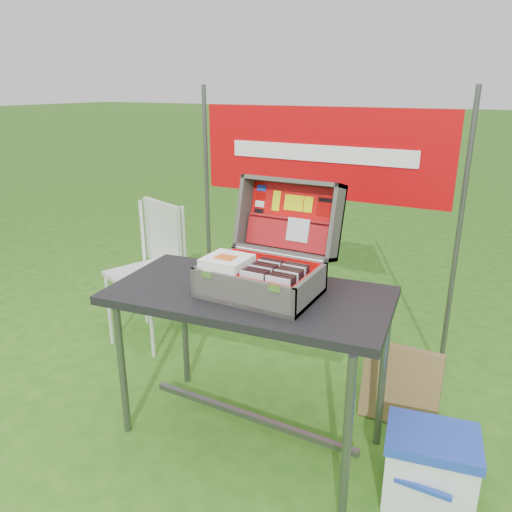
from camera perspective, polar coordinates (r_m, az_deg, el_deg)
The scene contains 89 objects.
ground at distance 2.73m, azimuth -2.90°, elevation -19.43°, with size 80.00×80.00×0.00m, color #296317.
table at distance 2.47m, azimuth -0.73°, elevation -12.64°, with size 1.28×0.64×0.80m, color #242426, non-canonical shape.
table_top at distance 2.30m, azimuth -0.77°, elevation -4.53°, with size 1.28×0.64×0.04m, color #242426.
table_leg_fl at distance 2.61m, azimuth -15.09°, elevation -12.03°, with size 0.04×0.04×0.76m, color #59595B.
table_leg_fr at distance 2.10m, azimuth 10.35°, elevation -20.16°, with size 0.04×0.04×0.76m, color #59595B.
table_leg_bl at distance 2.95m, azimuth -8.16°, elevation -7.70°, with size 0.04×0.04×0.76m, color #59595B.
table_leg_br at distance 2.51m, azimuth 14.27°, elevation -13.24°, with size 0.04×0.04×0.76m, color #59595B.
table_brace at distance 2.63m, azimuth -0.70°, elevation -17.85°, with size 1.13×0.03×0.03m, color #59595B.
suitcase at distance 2.23m, azimuth 1.21°, elevation 1.72°, with size 0.50×0.52×0.47m, color #54524D, non-canonical shape.
suitcase_base_bottom at distance 2.26m, azimuth 0.47°, elevation -4.10°, with size 0.50×0.36×0.02m, color #54524D.
suitcase_base_wall_front at distance 2.10m, azimuth -1.72°, elevation -4.24°, with size 0.50×0.02×0.14m, color #54524D.
suitcase_base_wall_back at distance 2.38m, azimuth 2.41°, elevation -1.41°, with size 0.50×0.02×0.14m, color #54524D.
suitcase_base_wall_left at distance 2.35m, azimuth -4.73°, elevation -1.69°, with size 0.02×0.36×0.14m, color #54524D.
suitcase_base_wall_right at distance 2.14m, azimuth 6.21°, elevation -3.87°, with size 0.02×0.36×0.14m, color #54524D.
suitcase_liner_floor at distance 2.25m, azimuth 0.47°, elevation -3.80°, with size 0.46×0.32×0.01m, color red.
suitcase_latch_left at distance 2.15m, azimuth -5.60°, elevation -2.09°, with size 0.05×0.01×0.03m, color silver.
suitcase_latch_right at distance 2.00m, azimuth 2.14°, elevation -3.70°, with size 0.05×0.01×0.03m, color silver.
suitcase_hinge at distance 2.37m, azimuth 2.54°, elevation 0.20°, with size 0.02×0.02×0.45m, color silver.
suitcase_lid_back at distance 2.47m, azimuth 4.30°, elevation 4.43°, with size 0.50×0.36×0.02m, color #54524D.
suitcase_lid_rim_far at distance 2.42m, azimuth 4.27°, elevation 8.48°, with size 0.50×0.02×0.14m, color #54524D.
suitcase_lid_rim_near at distance 2.43m, azimuth 3.24°, elevation 0.49°, with size 0.50×0.02×0.14m, color #54524D.
suitcase_lid_rim_left at distance 2.52m, azimuth -1.26°, elevation 5.14°, with size 0.02×0.36×0.14m, color #54524D.
suitcase_lid_rim_right at distance 2.33m, azimuth 9.17°, elevation 3.72°, with size 0.02×0.36×0.14m, color #54524D.
suitcase_lid_liner at distance 2.46m, azimuth 4.18°, elevation 4.44°, with size 0.46×0.32×0.01m, color red.
suitcase_liner_wall_front at distance 2.11m, azimuth -1.55°, elevation -3.88°, with size 0.46×0.01×0.12m, color red.
suitcase_liner_wall_back at distance 2.37m, azimuth 2.27°, elevation -1.28°, with size 0.46×0.01×0.12m, color red.
suitcase_liner_wall_left at distance 2.34m, azimuth -4.48°, elevation -1.51°, with size 0.01×0.32×0.12m, color red.
suitcase_liner_wall_right at distance 2.14m, azimuth 5.90°, elevation -3.56°, with size 0.01×0.32×0.12m, color red.
suitcase_lid_pocket at distance 2.44m, azimuth 3.75°, elevation 2.52°, with size 0.44×0.14×0.03m, color #A11417.
suitcase_pocket_edge at distance 2.43m, azimuth 3.91°, elevation 4.20°, with size 0.43×0.02×0.02m, color #A11417.
suitcase_pocket_cd at distance 2.40m, azimuth 4.83°, elevation 2.98°, with size 0.11×0.11×0.01m, color silver.
lid_sticker_cc_a at distance 2.53m, azimuth 0.65°, elevation 7.78°, with size 0.05×0.03×0.00m, color #1933B2.
lid_sticker_cc_b at distance 2.53m, azimuth 0.54°, elevation 6.88°, with size 0.05×0.03×0.00m, color #A00503.
lid_sticker_cc_c at distance 2.53m, azimuth 0.43°, elevation 5.98°, with size 0.05×0.03×0.00m, color white.
lid_sticker_cc_d at distance 2.53m, azimuth 0.32°, elevation 5.08°, with size 0.05×0.03×0.00m, color black.
lid_card_neon_tall at distance 2.49m, azimuth 2.34°, elevation 6.32°, with size 0.04×0.10×0.00m, color #D5E608.
lid_card_neon_main at distance 2.45m, azimuth 4.33°, elevation 6.08°, with size 0.10×0.08×0.00m, color #D5E608.
lid_card_neon_small at distance 2.42m, azimuth 5.99°, elevation 5.87°, with size 0.05×0.08×0.00m, color #D5E608.
lid_sticker_band at distance 2.39m, azimuth 7.98°, elevation 5.61°, with size 0.09×0.09×0.00m, color #A00503.
lid_sticker_band_bar at distance 2.39m, azimuth 8.08°, elevation 6.33°, with size 0.08×0.02×0.00m, color black.
cd_left_0 at distance 2.11m, azimuth -0.51°, elevation -3.52°, with size 0.11×0.01×0.13m, color silver.
cd_left_1 at distance 2.12m, azimuth -0.25°, elevation -3.34°, with size 0.11×0.01×0.13m, color black.
cd_left_2 at distance 2.14m, azimuth 0.01°, elevation -3.17°, with size 0.11×0.01×0.13m, color black.
cd_left_3 at distance 2.15m, azimuth 0.26°, elevation -2.99°, with size 0.11×0.01×0.13m, color black.
cd_left_4 at distance 2.17m, azimuth 0.51°, elevation -2.82°, with size 0.11×0.01×0.13m, color silver.
cd_left_5 at distance 2.19m, azimuth 0.76°, elevation -2.65°, with size 0.11×0.01×0.13m, color black.
cd_left_6 at distance 2.20m, azimuth 1.00°, elevation -2.49°, with size 0.11×0.01×0.13m, color black.
cd_left_7 at distance 2.22m, azimuth 1.24°, elevation -2.32°, with size 0.11×0.01×0.13m, color black.
cd_left_8 at distance 2.24m, azimuth 1.47°, elevation -2.16°, with size 0.11×0.01×0.13m, color silver.
cd_left_9 at distance 2.25m, azimuth 1.70°, elevation -2.00°, with size 0.11×0.01×0.13m, color black.
cd_left_10 at distance 2.27m, azimuth 1.93°, elevation -1.84°, with size 0.11×0.01×0.13m, color black.
cd_right_0 at distance 2.05m, azimuth 2.47°, elevation -4.14°, with size 0.11×0.01×0.13m, color silver.
cd_right_1 at distance 2.07m, azimuth 2.71°, elevation -3.95°, with size 0.11×0.01×0.13m, color black.
cd_right_2 at distance 2.09m, azimuth 2.95°, elevation -3.76°, with size 0.11×0.01×0.13m, color black.
cd_right_3 at distance 2.10m, azimuth 3.19°, elevation -3.58°, with size 0.11×0.01×0.13m, color black.
cd_right_4 at distance 2.12m, azimuth 3.42°, elevation -3.40°, with size 0.11×0.01×0.13m, color silver.
cd_right_5 at distance 2.14m, azimuth 3.65°, elevation -3.22°, with size 0.11×0.01×0.13m, color black.
cd_right_6 at distance 2.15m, azimuth 3.87°, elevation -3.05°, with size 0.11×0.01×0.13m, color black.
cd_right_7 at distance 2.17m, azimuth 4.09°, elevation -2.87°, with size 0.11×0.01×0.13m, color black.
cd_right_8 at distance 2.19m, azimuth 4.31°, elevation -2.70°, with size 0.11×0.01×0.13m, color silver.
cd_right_9 at distance 2.20m, azimuth 4.52°, elevation -2.54°, with size 0.11×0.01×0.13m, color black.
cd_right_10 at distance 2.22m, azimuth 4.73°, elevation -2.37°, with size 0.11×0.01×0.13m, color black.
songbook_0 at distance 2.22m, azimuth -3.32°, elevation -1.02°, with size 0.19×0.19×0.01m, color white.
songbook_1 at distance 2.22m, azimuth -3.32°, elevation -0.90°, with size 0.19×0.19×0.01m, color white.
songbook_2 at distance 2.22m, azimuth -3.32°, elevation -0.78°, with size 0.19×0.19×0.01m, color white.
songbook_3 at distance 2.21m, azimuth -3.33°, elevation -0.66°, with size 0.19×0.19×0.01m, color white.
songbook_4 at distance 2.21m, azimuth -3.33°, elevation -0.54°, with size 0.19×0.19×0.01m, color white.
songbook_5 at distance 2.21m, azimuth -3.33°, elevation -0.41°, with size 0.19×0.19×0.01m, color white.
songbook_6 at distance 2.21m, azimuth -3.33°, elevation -0.29°, with size 0.19×0.19×0.01m, color white.
songbook_7 at distance 2.21m, azimuth -3.34°, elevation -0.17°, with size 0.19×0.19×0.01m, color white.
songbook_graphic at distance 2.20m, azimuth -3.47°, elevation -0.15°, with size 0.09×0.07×0.00m, color #D85919.
cooler at distance 2.40m, azimuth 19.20°, elevation -21.82°, with size 0.38×0.29×0.33m, color white, non-canonical shape.
cooler_body at distance 2.42m, azimuth 19.14°, elevation -22.23°, with size 0.36×0.27×0.29m, color white.
cooler_lid at distance 2.31m, azimuth 19.61°, elevation -19.11°, with size 0.38×0.29×0.04m, color #1F40B1.
cooler_handle at distance 2.28m, azimuth 18.50°, elevation -23.91°, with size 0.22×0.02×0.02m, color #1F40B1.
chair at distance 3.46m, azimuth -12.51°, elevation -2.22°, with size 0.43×0.47×0.94m, color silver, non-canonical shape.
chair_seat at distance 3.46m, azimuth -12.52°, elevation -2.06°, with size 0.43×0.43×0.03m, color silver.
chair_backrest at distance 3.53m, azimuth -10.64°, elevation 2.55°, with size 0.43×0.03×0.45m, color silver.
chair_leg_fl at distance 3.54m, azimuth -16.41°, elevation -6.09°, with size 0.02×0.02×0.48m, color silver.
chair_leg_fr at distance 3.31m, azimuth -11.87°, elevation -7.50°, with size 0.02×0.02×0.48m, color silver.
chair_leg_bl at distance 3.78m, azimuth -12.57°, elevation -4.12°, with size 0.02×0.02×0.48m, color silver.
chair_leg_br at distance 3.57m, azimuth -8.11°, elevation -5.28°, with size 0.02×0.02×0.48m, color silver.
chair_upright_left at distance 3.65m, azimuth -12.87°, elevation 2.76°, with size 0.02×0.02×0.45m, color silver.
chair_upright_right at distance 3.42m, azimuth -8.25°, elevation 1.99°, with size 0.02×0.02×0.45m, color silver.
cardboard_box at distance 2.79m, azimuth 16.19°, elevation -14.02°, with size 0.40×0.06×0.42m, color olive.
banner_post_left at distance 3.63m, azimuth -5.56°, elevation 5.39°, with size 0.03×0.03×1.70m, color #59595B.
banner_post_right at distance 3.05m, azimuth 22.02°, elevation 1.44°, with size 0.03×0.03×1.70m, color #59595B.
banner at distance 3.14m, azimuth 7.30°, elevation 11.59°, with size 1.60×0.01×0.55m, color #B20509.
banner_text at distance 3.13m, azimuth 7.22°, elevation 11.57°, with size 1.20×0.00×0.10m, color white.
Camera 1 is at (1.14, -1.81, 1.69)m, focal length 35.00 mm.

